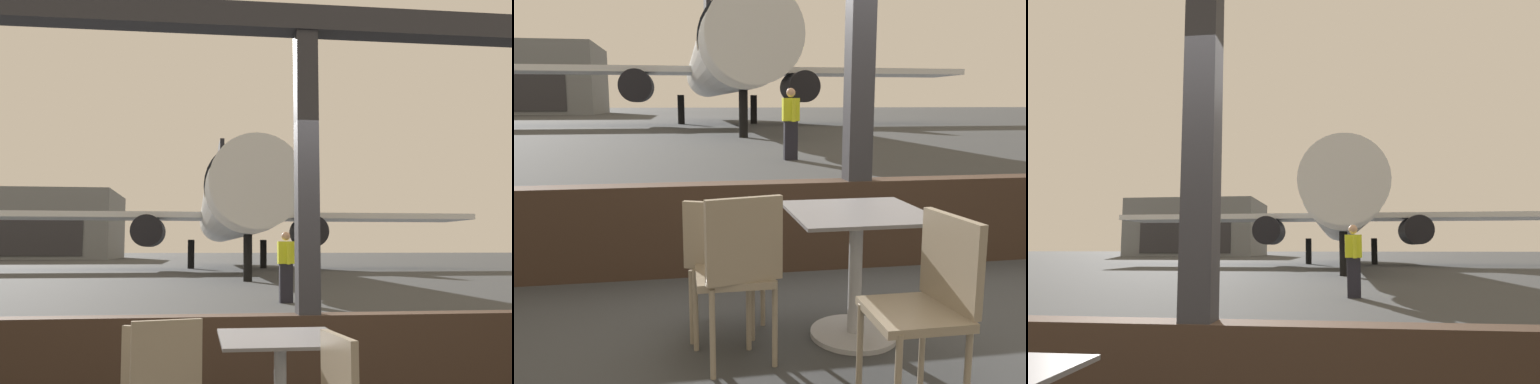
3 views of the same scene
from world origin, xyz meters
The scene contains 9 objects.
ground_plane centered at (0.00, 40.00, 0.00)m, with size 220.00×220.00×0.00m, color #383A3D.
window_frame centered at (0.00, 0.00, 1.23)m, with size 8.13×0.24×3.60m.
dining_table centered at (-0.47, -1.37, 0.44)m, with size 0.77×0.77×0.77m.
cafe_chair_window_left centered at (-0.39, -2.15, 0.54)m, with size 0.43×0.43×0.90m.
cafe_chair_window_right centered at (-1.19, -1.61, 0.56)m, with size 0.46×0.46×0.93m.
cafe_chair_aisle_left centered at (-1.23, -1.29, 0.51)m, with size 0.50×0.50×0.85m.
airplane centered at (1.08, 28.53, 3.64)m, with size 31.51×30.28×10.44m.
ground_crew_worker centered at (1.21, 8.42, 0.90)m, with size 0.40×0.57×1.74m.
distant_hangar centered at (-20.60, 66.86, 4.21)m, with size 18.90×14.92×8.42m.
Camera 2 is at (-1.47, -4.23, 1.39)m, focal length 37.02 mm.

